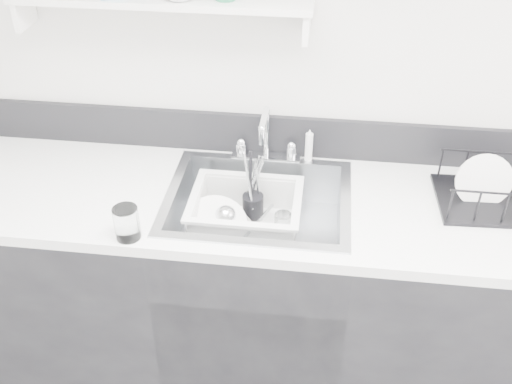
# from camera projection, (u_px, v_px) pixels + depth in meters

# --- Properties ---
(room_shell) EXTENTS (3.50, 3.00, 2.60)m
(room_shell) POSITION_uv_depth(u_px,v_px,m) (198.00, 109.00, 0.98)
(room_shell) COLOR silver
(room_shell) RESTS_ON ground
(counter_run) EXTENTS (3.20, 0.62, 0.92)m
(counter_run) POSITION_uv_depth(u_px,v_px,m) (258.00, 292.00, 2.34)
(counter_run) COLOR black
(counter_run) RESTS_ON ground
(backsplash) EXTENTS (3.20, 0.02, 0.16)m
(backsplash) POSITION_uv_depth(u_px,v_px,m) (267.00, 135.00, 2.27)
(backsplash) COLOR black
(backsplash) RESTS_ON counter_run
(sink) EXTENTS (0.64, 0.52, 0.20)m
(sink) POSITION_uv_depth(u_px,v_px,m) (258.00, 218.00, 2.13)
(sink) COLOR silver
(sink) RESTS_ON counter_run
(faucet) EXTENTS (0.26, 0.18, 0.23)m
(faucet) POSITION_uv_depth(u_px,v_px,m) (266.00, 146.00, 2.24)
(faucet) COLOR silver
(faucet) RESTS_ON counter_run
(side_sprayer) EXTENTS (0.03, 0.03, 0.14)m
(side_sprayer) POSITION_uv_depth(u_px,v_px,m) (309.00, 146.00, 2.22)
(side_sprayer) COLOR silver
(side_sprayer) RESTS_ON counter_run
(wall_shelf) EXTENTS (1.00, 0.16, 0.12)m
(wall_shelf) POSITION_uv_depth(u_px,v_px,m) (160.00, 2.00, 1.95)
(wall_shelf) COLOR silver
(wall_shelf) RESTS_ON room_shell
(wash_tub) EXTENTS (0.40, 0.33, 0.15)m
(wash_tub) POSITION_uv_depth(u_px,v_px,m) (246.00, 215.00, 2.15)
(wash_tub) COLOR silver
(wash_tub) RESTS_ON sink
(plate_stack) EXTENTS (0.27, 0.26, 0.11)m
(plate_stack) POSITION_uv_depth(u_px,v_px,m) (219.00, 229.00, 2.13)
(plate_stack) COLOR white
(plate_stack) RESTS_ON wash_tub
(utensil_cup) EXTENTS (0.08, 0.08, 0.26)m
(utensil_cup) POSITION_uv_depth(u_px,v_px,m) (253.00, 205.00, 2.20)
(utensil_cup) COLOR black
(utensil_cup) RESTS_ON wash_tub
(ladle) EXTENTS (0.32, 0.18, 0.09)m
(ladle) POSITION_uv_depth(u_px,v_px,m) (245.00, 225.00, 2.13)
(ladle) COLOR silver
(ladle) RESTS_ON wash_tub
(tumbler_in_tub) EXTENTS (0.08, 0.08, 0.09)m
(tumbler_in_tub) POSITION_uv_depth(u_px,v_px,m) (283.00, 225.00, 2.13)
(tumbler_in_tub) COLOR white
(tumbler_in_tub) RESTS_ON wash_tub
(tumbler_counter) EXTENTS (0.10, 0.10, 0.11)m
(tumbler_counter) POSITION_uv_depth(u_px,v_px,m) (127.00, 223.00, 1.87)
(tumbler_counter) COLOR white
(tumbler_counter) RESTS_ON counter_run
(dish_rack) EXTENTS (0.39, 0.30, 0.13)m
(dish_rack) POSITION_uv_depth(u_px,v_px,m) (498.00, 187.00, 2.01)
(dish_rack) COLOR black
(dish_rack) RESTS_ON counter_run
(bowl_small) EXTENTS (0.14, 0.14, 0.03)m
(bowl_small) POSITION_uv_depth(u_px,v_px,m) (280.00, 244.00, 2.08)
(bowl_small) COLOR white
(bowl_small) RESTS_ON wash_tub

